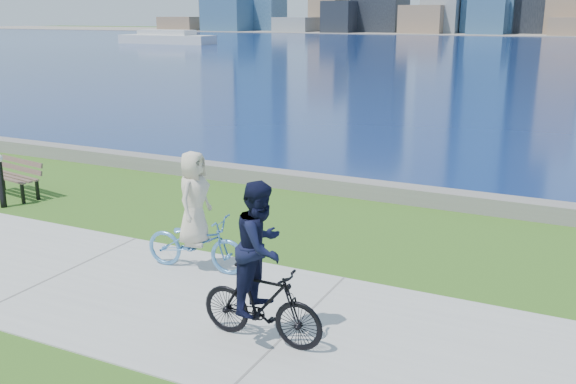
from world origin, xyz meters
name	(u,v)px	position (x,y,z in m)	size (l,w,h in m)	color
ground	(63,274)	(0.00, 0.00, 0.00)	(320.00, 320.00, 0.00)	#2E5A17
concrete_path	(63,273)	(0.00, 0.00, 0.01)	(80.00, 3.50, 0.02)	#A9A9A4
seawall	(256,176)	(0.00, 6.20, 0.17)	(90.00, 0.50, 0.35)	slate
bay_water	(538,49)	(0.00, 72.00, 0.00)	(320.00, 131.00, 0.01)	#0C2052
far_shore	(569,34)	(0.00, 130.00, 0.06)	(320.00, 30.00, 0.12)	gray
ferry_near	(167,38)	(-45.77, 64.74, 0.75)	(13.31, 3.80, 1.81)	silver
park_bench	(15,174)	(-4.22, 2.87, 0.49)	(1.62, 0.80, 0.80)	black
bollard_lamp	(0,177)	(-3.75, 2.12, 0.65)	(0.18, 0.18, 1.13)	black
cyclist_woman	(195,227)	(1.79, 1.04, 0.72)	(0.75, 1.73, 1.90)	#5797D4
cyclist_man	(261,276)	(3.80, -0.53, 0.88)	(0.60, 1.63, 2.03)	black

